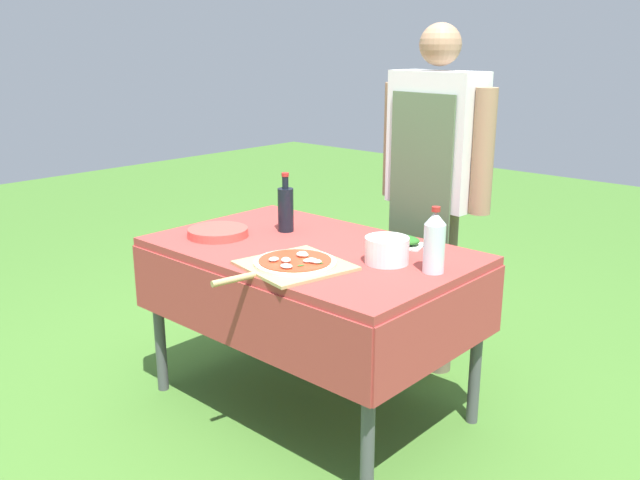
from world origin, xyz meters
name	(u,v)px	position (x,y,z in m)	size (l,w,h in m)	color
ground_plane	(311,404)	(0.00, 0.00, 0.00)	(12.00, 12.00, 0.00)	#477A2D
prep_table	(310,267)	(0.00, 0.00, 0.65)	(1.35, 0.86, 0.74)	#A83D38
person_cook	(434,174)	(0.15, 0.69, 0.97)	(0.61, 0.24, 1.64)	#70604C
pizza_on_peel	(294,264)	(0.14, -0.24, 0.75)	(0.42, 0.56, 0.05)	tan
oil_bottle	(286,208)	(-0.25, 0.11, 0.84)	(0.07, 0.07, 0.27)	black
water_bottle	(434,242)	(0.56, 0.07, 0.85)	(0.08, 0.08, 0.25)	silver
herb_container	(402,241)	(0.27, 0.27, 0.76)	(0.21, 0.17, 0.04)	silver
mixing_tub	(387,250)	(0.37, 0.04, 0.79)	(0.17, 0.17, 0.10)	silver
plate_stack	(218,232)	(-0.41, -0.15, 0.75)	(0.27, 0.27, 0.03)	#DB4C42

